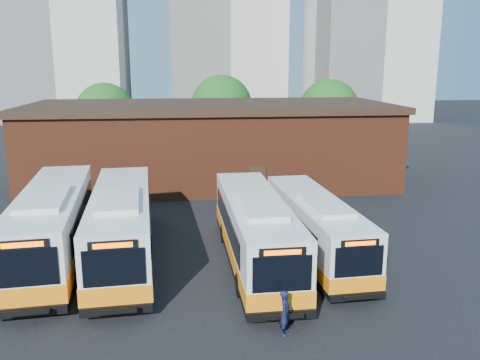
{
  "coord_description": "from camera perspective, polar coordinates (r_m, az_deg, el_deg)",
  "views": [
    {
      "loc": [
        -2.19,
        -20.88,
        9.44
      ],
      "look_at": [
        0.85,
        6.1,
        3.23
      ],
      "focal_mm": 38.0,
      "sensor_mm": 36.0,
      "label": 1
    }
  ],
  "objects": [
    {
      "name": "tree_east",
      "position": [
        54.26,
        9.95,
        7.81
      ],
      "size": [
        6.24,
        6.24,
        7.96
      ],
      "color": "#382314",
      "rests_on": "ground"
    },
    {
      "name": "tree_mid",
      "position": [
        55.21,
        -2.08,
        8.34
      ],
      "size": [
        6.56,
        6.56,
        8.36
      ],
      "color": "#382314",
      "rests_on": "ground"
    },
    {
      "name": "bus_east",
      "position": [
        25.68,
        8.43,
        -5.46
      ],
      "size": [
        3.01,
        11.61,
        3.13
      ],
      "rotation": [
        0.0,
        0.0,
        0.06
      ],
      "color": "silver",
      "rests_on": "ground"
    },
    {
      "name": "bus_midwest",
      "position": [
        25.54,
        -13.12,
        -5.28
      ],
      "size": [
        3.63,
        13.33,
        3.59
      ],
      "rotation": [
        0.0,
        0.0,
        0.07
      ],
      "color": "silver",
      "rests_on": "ground"
    },
    {
      "name": "bus_west",
      "position": [
        26.48,
        -20.26,
        -5.01
      ],
      "size": [
        3.95,
        13.66,
        3.67
      ],
      "rotation": [
        0.0,
        0.0,
        0.09
      ],
      "color": "silver",
      "rests_on": "ground"
    },
    {
      "name": "ground",
      "position": [
        23.02,
        -0.41,
        -11.33
      ],
      "size": [
        220.0,
        220.0,
        0.0
      ],
      "primitive_type": "plane",
      "color": "black"
    },
    {
      "name": "tree_west",
      "position": [
        53.67,
        -14.89,
        7.32
      ],
      "size": [
        6.0,
        6.0,
        7.65
      ],
      "color": "#382314",
      "rests_on": "ground"
    },
    {
      "name": "transit_worker",
      "position": [
        18.67,
        5.11,
        -14.61
      ],
      "size": [
        0.58,
        0.71,
        1.67
      ],
      "primitive_type": "imported",
      "rotation": [
        0.0,
        0.0,
        1.22
      ],
      "color": "#111433",
      "rests_on": "ground"
    },
    {
      "name": "bus_mideast",
      "position": [
        24.36,
        1.71,
        -6.0
      ],
      "size": [
        2.87,
        12.68,
        3.44
      ],
      "rotation": [
        0.0,
        0.0,
        0.02
      ],
      "color": "silver",
      "rests_on": "ground"
    },
    {
      "name": "depot_building",
      "position": [
        41.4,
        -3.33,
        4.27
      ],
      "size": [
        28.6,
        12.6,
        6.4
      ],
      "color": "#622A17",
      "rests_on": "ground"
    }
  ]
}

